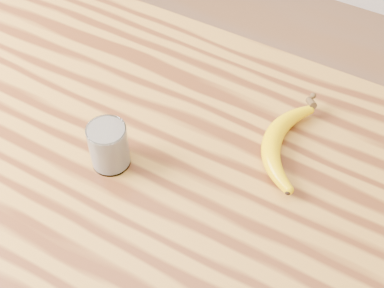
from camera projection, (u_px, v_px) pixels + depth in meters
The scene contains 3 objects.
table at pixel (126, 177), 1.14m from camera, with size 1.20×0.80×0.90m.
smoothie_glass at pixel (109, 146), 0.97m from camera, with size 0.07×0.07×0.09m.
banana at pixel (272, 141), 1.01m from camera, with size 0.11×0.31×0.04m, color #E8B800, non-canonical shape.
Camera 1 is at (0.47, -0.53, 1.68)m, focal length 50.00 mm.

